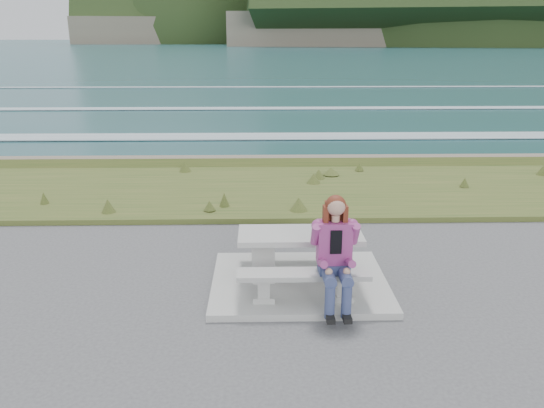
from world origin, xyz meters
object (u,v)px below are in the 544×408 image
picnic_table (300,243)px  seated_woman (335,269)px  bench_landward (304,279)px  bench_seaward (297,241)px

picnic_table → seated_woman: (0.41, -0.84, -0.02)m
picnic_table → bench_landward: (0.00, -0.70, -0.23)m
bench_landward → bench_seaward: 1.40m
bench_landward → seated_woman: 0.48m
picnic_table → seated_woman: 0.94m
bench_seaward → picnic_table: bearing=-90.0°
bench_landward → seated_woman: (0.41, -0.14, 0.21)m
picnic_table → bench_seaward: picnic_table is taller
bench_landward → seated_woman: size_ratio=1.18×
bench_landward → bench_seaward: bearing=90.0°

